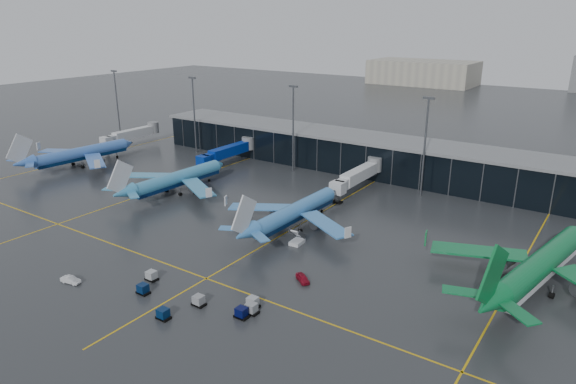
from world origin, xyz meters
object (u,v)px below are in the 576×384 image
Objects in this scene: airliner_arkefly at (177,170)px; baggage_carts at (199,300)px; mobile_airstair at (297,240)px; service_van_red at (303,278)px; airliner_klm_near at (295,202)px; service_van_white at (71,280)px; airliner_klm_west at (81,146)px; airliner_aer_lingus at (543,251)px.

airliner_arkefly is 1.66× the size of baggage_carts.
mobile_airstair is at bearing -10.82° from airliner_arkefly.
service_van_red is (53.68, -22.64, -5.32)m from airliner_arkefly.
baggage_carts is 6.17× the size of service_van_red.
airliner_klm_near is 47.08m from service_van_white.
service_van_white is at bearing -31.76° from airliner_klm_west.
airliner_klm_near is (82.28, -4.28, -0.45)m from airliner_klm_west.
airliner_arkefly is 38.98m from airliner_klm_near.
mobile_airstair is 42.89m from service_van_white.
mobile_airstair is at bearing 72.19° from service_van_red.
airliner_klm_near is at bearing -2.11° from airliner_arkefly.
mobile_airstair is at bearing 89.62° from baggage_carts.
baggage_carts is (-44.00, -36.90, -6.07)m from airliner_aer_lingus.
airliner_aer_lingus is at bearing -67.72° from service_van_white.
airliner_arkefly reaches higher than mobile_airstair.
airliner_arkefly reaches higher than baggage_carts.
service_van_white is (-23.57, -35.82, -0.15)m from mobile_airstair.
mobile_airstair is at bearing -52.60° from airliner_klm_near.
service_van_white is at bearing -63.85° from airliner_arkefly.
airliner_klm_near is at bearing 1.76° from airliner_klm_west.
mobile_airstair is 15.81m from service_van_red.
airliner_klm_west reaches higher than service_van_white.
airliner_klm_near is 10.97× the size of mobile_airstair.
airliner_klm_near is 10.31m from mobile_airstair.
airliner_aer_lingus is at bearing 2.66° from airliner_klm_near.
airliner_klm_near is at bearing 122.19° from mobile_airstair.
service_van_red is at bearing 58.43° from baggage_carts.
airliner_klm_west is 100.21m from service_van_red.
service_van_white is at bearing -127.34° from mobile_airstair.
service_van_red is at bearing -66.02° from service_van_white.
mobile_airstair reaches higher than service_van_white.
service_van_white is at bearing -162.39° from baggage_carts.
airliner_arkefly is 11.26× the size of mobile_airstair.
airliner_klm_near is at bearing 98.17° from baggage_carts.
baggage_carts is 18.50m from service_van_red.
airliner_aer_lingus is (88.00, -1.51, 0.87)m from airliner_arkefly.
service_van_red is (14.80, -19.89, -5.16)m from airliner_klm_near.
baggage_carts is at bearing -39.18° from airliner_arkefly.
airliner_arkefly is 10.35× the size of service_van_white.
airliner_aer_lingus reaches higher than mobile_airstair.
airliner_klm_west is at bearing -170.46° from airliner_aer_lingus.
service_van_red is 40.39m from service_van_white.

